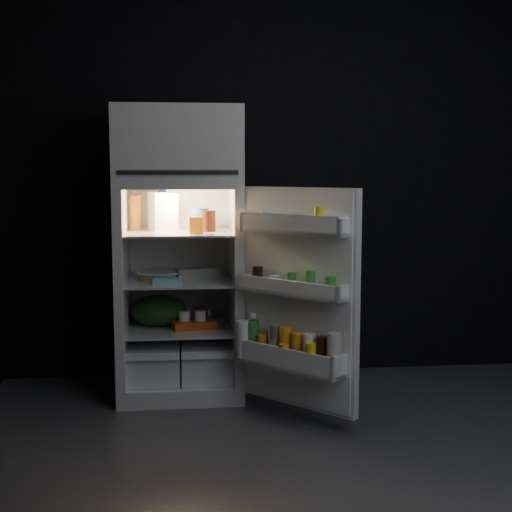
{
  "coord_description": "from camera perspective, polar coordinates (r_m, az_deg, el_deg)",
  "views": [
    {
      "loc": [
        -0.81,
        -3.14,
        1.4
      ],
      "look_at": [
        -0.36,
        1.0,
        0.9
      ],
      "focal_mm": 50.0,
      "sensor_mm": 36.0,
      "label": 1
    }
  ],
  "objects": [
    {
      "name": "flat_package",
      "position": [
        4.28,
        -7.07,
        -2.01
      ],
      "size": [
        0.18,
        0.11,
        0.04
      ],
      "primitive_type": "cube",
      "rotation": [
        0.0,
        0.0,
        -0.15
      ],
      "color": "#8DC3DA",
      "rests_on": "refrigerator"
    },
    {
      "name": "egg_carton",
      "position": [
        4.46,
        -4.6,
        -1.42
      ],
      "size": [
        0.29,
        0.15,
        0.07
      ],
      "primitive_type": "cube",
      "rotation": [
        0.0,
        0.0,
        0.17
      ],
      "color": "gray",
      "rests_on": "refrigerator"
    },
    {
      "name": "pie",
      "position": [
        4.51,
        -7.64,
        -1.55
      ],
      "size": [
        0.3,
        0.3,
        0.04
      ],
      "primitive_type": "cylinder",
      "rotation": [
        0.0,
        0.0,
        -0.08
      ],
      "color": "tan",
      "rests_on": "refrigerator"
    },
    {
      "name": "small_can_red",
      "position": [
        4.72,
        -4.31,
        -4.53
      ],
      "size": [
        0.08,
        0.08,
        0.09
      ],
      "primitive_type": "cylinder",
      "rotation": [
        0.0,
        0.0,
        0.37
      ],
      "color": "#C34A10",
      "rests_on": "refrigerator"
    },
    {
      "name": "milk_jug",
      "position": [
        4.51,
        -7.47,
        3.56
      ],
      "size": [
        0.19,
        0.19,
        0.24
      ],
      "primitive_type": "cube",
      "rotation": [
        0.0,
        0.0,
        0.35
      ],
      "color": "white",
      "rests_on": "refrigerator"
    },
    {
      "name": "yogurt_tray",
      "position": [
        4.46,
        -4.99,
        -5.48
      ],
      "size": [
        0.28,
        0.19,
        0.05
      ],
      "primitive_type": "cube",
      "rotation": [
        0.0,
        0.0,
        0.21
      ],
      "color": "#C34A10",
      "rests_on": "refrigerator"
    },
    {
      "name": "mayo_jar",
      "position": [
        4.49,
        -4.49,
        2.94
      ],
      "size": [
        0.12,
        0.12,
        0.14
      ],
      "primitive_type": "cylinder",
      "rotation": [
        0.0,
        0.0,
        0.05
      ],
      "color": "#203BAF",
      "rests_on": "refrigerator"
    },
    {
      "name": "small_can_silver",
      "position": [
        4.66,
        -3.84,
        -4.67
      ],
      "size": [
        0.06,
        0.06,
        0.09
      ],
      "primitive_type": "cylinder",
      "rotation": [
        0.0,
        0.0,
        -0.03
      ],
      "color": "silver",
      "rests_on": "refrigerator"
    },
    {
      "name": "wall_back",
      "position": [
        4.91,
        3.36,
        6.24
      ],
      "size": [
        4.0,
        0.0,
        2.7
      ],
      "primitive_type": "cube",
      "color": "black",
      "rests_on": "ground"
    },
    {
      "name": "small_carton",
      "position": [
        4.27,
        -4.84,
        2.47
      ],
      "size": [
        0.09,
        0.07,
        0.1
      ],
      "primitive_type": "cube",
      "rotation": [
        0.0,
        0.0,
        0.09
      ],
      "color": "orange",
      "rests_on": "refrigerator"
    },
    {
      "name": "wrapped_pkg",
      "position": [
        4.59,
        -3.88,
        -1.31
      ],
      "size": [
        0.15,
        0.14,
        0.05
      ],
      "primitive_type": "cube",
      "rotation": [
        0.0,
        0.0,
        -0.22
      ],
      "color": "beige",
      "rests_on": "refrigerator"
    },
    {
      "name": "floor",
      "position": [
        3.53,
        7.97,
        -16.55
      ],
      "size": [
        4.0,
        3.4,
        0.0
      ],
      "primitive_type": "cube",
      "color": "#45454A",
      "rests_on": "ground"
    },
    {
      "name": "refrigerator",
      "position": [
        4.48,
        -6.17,
        1.11
      ],
      "size": [
        0.76,
        0.71,
        1.78
      ],
      "color": "silver",
      "rests_on": "ground"
    },
    {
      "name": "produce_bag",
      "position": [
        4.55,
        -7.74,
        -4.32
      ],
      "size": [
        0.44,
        0.4,
        0.2
      ],
      "primitive_type": "ellipsoid",
      "rotation": [
        0.0,
        0.0,
        0.37
      ],
      "color": "#193815",
      "rests_on": "refrigerator"
    },
    {
      "name": "amber_bottle",
      "position": [
        4.57,
        -9.66,
        3.43
      ],
      "size": [
        0.1,
        0.1,
        0.22
      ],
      "primitive_type": "cylinder",
      "rotation": [
        0.0,
        0.0,
        0.39
      ],
      "color": "orange",
      "rests_on": "refrigerator"
    },
    {
      "name": "fridge_door",
      "position": [
        3.93,
        3.19,
        -3.76
      ],
      "size": [
        0.63,
        0.66,
        1.22
      ],
      "color": "silver",
      "rests_on": "ground"
    },
    {
      "name": "jam_jar",
      "position": [
        4.41,
        -3.85,
        2.81
      ],
      "size": [
        0.12,
        0.12,
        0.13
      ],
      "primitive_type": "cylinder",
      "rotation": [
        0.0,
        0.0,
        0.36
      ],
      "color": "black",
      "rests_on": "refrigerator"
    }
  ]
}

